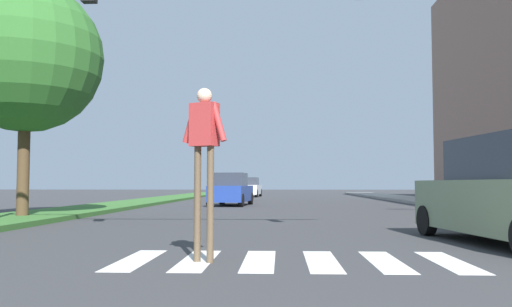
{
  "coord_description": "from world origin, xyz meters",
  "views": [
    {
      "loc": [
        -0.14,
        -0.32,
        1.11
      ],
      "look_at": [
        -0.79,
        13.77,
        1.91
      ],
      "focal_mm": 37.48,
      "sensor_mm": 36.0,
      "label": 1
    }
  ],
  "objects_px": {
    "tree_mid": "(26,57)",
    "pedestrian_performer": "(204,145)",
    "sedan_midblock": "(231,190)",
    "sedan_distant": "(229,189)",
    "traffic_light_gantry": "(90,17)",
    "sedan_far_horizon": "(249,188)"
  },
  "relations": [
    {
      "from": "tree_mid",
      "to": "sedan_distant",
      "type": "relative_size",
      "value": 1.63
    },
    {
      "from": "tree_mid",
      "to": "sedan_far_horizon",
      "type": "height_order",
      "value": "tree_mid"
    },
    {
      "from": "tree_mid",
      "to": "sedan_midblock",
      "type": "relative_size",
      "value": 1.73
    },
    {
      "from": "sedan_distant",
      "to": "sedan_far_horizon",
      "type": "xyz_separation_m",
      "value": [
        0.73,
        9.9,
        0.0
      ]
    },
    {
      "from": "pedestrian_performer",
      "to": "sedan_midblock",
      "type": "relative_size",
      "value": 0.6
    },
    {
      "from": "traffic_light_gantry",
      "to": "tree_mid",
      "type": "bearing_deg",
      "value": 125.47
    },
    {
      "from": "tree_mid",
      "to": "sedan_midblock",
      "type": "bearing_deg",
      "value": 64.56
    },
    {
      "from": "pedestrian_performer",
      "to": "sedan_far_horizon",
      "type": "height_order",
      "value": "pedestrian_performer"
    },
    {
      "from": "traffic_light_gantry",
      "to": "sedan_distant",
      "type": "distance_m",
      "value": 25.43
    },
    {
      "from": "sedan_midblock",
      "to": "sedan_distant",
      "type": "relative_size",
      "value": 0.94
    },
    {
      "from": "sedan_midblock",
      "to": "sedan_far_horizon",
      "type": "relative_size",
      "value": 0.93
    },
    {
      "from": "traffic_light_gantry",
      "to": "sedan_far_horizon",
      "type": "relative_size",
      "value": 2.2
    },
    {
      "from": "tree_mid",
      "to": "sedan_far_horizon",
      "type": "relative_size",
      "value": 1.61
    },
    {
      "from": "pedestrian_performer",
      "to": "sedan_far_horizon",
      "type": "bearing_deg",
      "value": 92.42
    },
    {
      "from": "tree_mid",
      "to": "pedestrian_performer",
      "type": "xyz_separation_m",
      "value": [
        6.76,
        -8.37,
        -3.35
      ]
    },
    {
      "from": "tree_mid",
      "to": "traffic_light_gantry",
      "type": "height_order",
      "value": "tree_mid"
    },
    {
      "from": "traffic_light_gantry",
      "to": "sedan_midblock",
      "type": "xyz_separation_m",
      "value": [
        1.23,
        16.96,
        -3.63
      ]
    },
    {
      "from": "traffic_light_gantry",
      "to": "pedestrian_performer",
      "type": "relative_size",
      "value": 3.95
    },
    {
      "from": "tree_mid",
      "to": "traffic_light_gantry",
      "type": "relative_size",
      "value": 0.73
    },
    {
      "from": "pedestrian_performer",
      "to": "tree_mid",
      "type": "bearing_deg",
      "value": 128.94
    },
    {
      "from": "pedestrian_performer",
      "to": "sedan_distant",
      "type": "relative_size",
      "value": 0.56
    },
    {
      "from": "tree_mid",
      "to": "pedestrian_performer",
      "type": "height_order",
      "value": "tree_mid"
    }
  ]
}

